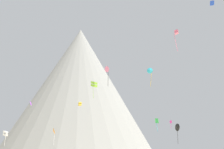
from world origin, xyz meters
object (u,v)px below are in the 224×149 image
(kite_cyan_mid, at_px, (150,71))
(kite_orange_low, at_px, (54,131))
(kite_violet_mid, at_px, (31,103))
(kite_rainbow_high, at_px, (176,33))
(kite_lime_mid, at_px, (94,84))
(kite_green_low, at_px, (157,122))
(rock_massif, at_px, (80,92))
(kite_white_low, at_px, (5,134))
(kite_black_low, at_px, (177,128))
(kite_pink_mid, at_px, (107,70))
(kite_gold_mid, at_px, (80,104))
(kite_blue_high, at_px, (212,3))
(kite_magenta_low, at_px, (171,123))

(kite_cyan_mid, xyz_separation_m, kite_orange_low, (-24.69, 29.01, -13.58))
(kite_violet_mid, relative_size, kite_rainbow_high, 0.21)
(kite_rainbow_high, relative_size, kite_lime_mid, 1.06)
(kite_rainbow_high, xyz_separation_m, kite_lime_mid, (-16.60, 22.75, -7.49))
(kite_green_low, distance_m, kite_rainbow_high, 25.79)
(rock_massif, xyz_separation_m, kite_white_low, (-19.32, -66.58, -23.55))
(kite_lime_mid, bearing_deg, kite_rainbow_high, 78.99)
(kite_black_low, bearing_deg, rock_massif, -171.58)
(rock_massif, bearing_deg, kite_lime_mid, -87.72)
(kite_black_low, relative_size, kite_pink_mid, 1.13)
(kite_cyan_mid, bearing_deg, kite_gold_mid, 146.00)
(kite_cyan_mid, relative_size, kite_green_low, 1.32)
(kite_blue_high, xyz_separation_m, kite_magenta_low, (-2.85, 29.20, -30.16))
(rock_massif, height_order, kite_magenta_low, rock_massif)
(kite_blue_high, relative_size, kite_magenta_low, 0.55)
(kite_cyan_mid, bearing_deg, kite_green_low, 87.91)
(kite_lime_mid, bearing_deg, kite_orange_low, -99.95)
(kite_cyan_mid, bearing_deg, kite_orange_low, 152.98)
(kite_rainbow_high, distance_m, kite_magenta_low, 42.72)
(kite_blue_high, relative_size, kite_pink_mid, 0.32)
(kite_magenta_low, bearing_deg, kite_rainbow_high, -56.12)
(kite_black_low, bearing_deg, kite_lime_mid, -106.43)
(kite_gold_mid, relative_size, kite_black_low, 0.21)
(rock_massif, xyz_separation_m, kite_gold_mid, (-1.27, -47.83, -13.28))
(kite_cyan_mid, xyz_separation_m, kite_black_low, (11.37, 13.06, -13.03))
(rock_massif, height_order, kite_blue_high, rock_massif)
(kite_white_low, bearing_deg, kite_blue_high, 105.16)
(kite_black_low, relative_size, kite_magenta_low, 1.99)
(kite_white_low, bearing_deg, kite_cyan_mid, 102.80)
(kite_white_low, bearing_deg, kite_green_low, 116.78)
(kite_blue_high, xyz_separation_m, kite_lime_mid, (-30.84, 14.47, -20.62))
(kite_black_low, relative_size, kite_orange_low, 1.07)
(kite_pink_mid, bearing_deg, kite_gold_mid, -19.25)
(kite_white_low, height_order, kite_green_low, kite_green_low)
(kite_gold_mid, xyz_separation_m, kite_orange_low, (-8.19, 4.00, -8.58))
(kite_gold_mid, relative_size, kite_orange_low, 0.22)
(kite_green_low, height_order, kite_rainbow_high, kite_rainbow_high)
(kite_violet_mid, relative_size, kite_lime_mid, 0.23)
(kite_orange_low, distance_m, kite_rainbow_high, 51.80)
(rock_massif, bearing_deg, kite_black_low, -66.01)
(kite_black_low, bearing_deg, kite_gold_mid, -128.78)
(kite_orange_low, bearing_deg, kite_green_low, 45.39)
(kite_blue_high, height_order, kite_orange_low, kite_blue_high)
(kite_lime_mid, bearing_deg, kite_pink_mid, 55.50)
(kite_cyan_mid, height_order, kite_orange_low, kite_cyan_mid)
(kite_rainbow_high, bearing_deg, kite_gold_mid, -118.48)
(kite_violet_mid, distance_m, kite_green_low, 35.60)
(rock_massif, height_order, kite_pink_mid, rock_massif)
(kite_cyan_mid, relative_size, kite_lime_mid, 0.97)
(kite_violet_mid, distance_m, kite_orange_low, 16.44)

